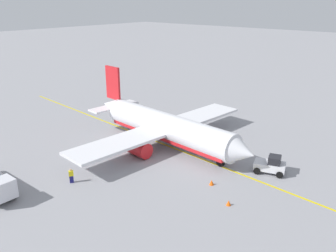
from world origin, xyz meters
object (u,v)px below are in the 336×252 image
Objects in this scene: pushback_tug at (271,165)px; safety_cone_wingtip at (212,182)px; refueling_worker at (71,176)px; airplane at (166,127)px; safety_cone_nose at (229,203)px.

safety_cone_wingtip is at bearing -116.78° from pushback_tug.
pushback_tug reaches higher than safety_cone_wingtip.
refueling_worker is 15.84m from safety_cone_wingtip.
airplane reaches higher than safety_cone_wingtip.
safety_cone_wingtip reaches higher than safety_cone_nose.
pushback_tug is at bearing 63.22° from safety_cone_wingtip.
airplane is 7.37× the size of pushback_tug.
safety_cone_wingtip is (12.31, 9.96, -0.52)m from refueling_worker.
airplane is at bearing -173.27° from pushback_tug.
pushback_tug is 7.17× the size of safety_cone_nose.
safety_cone_wingtip is (11.54, -5.31, -2.38)m from airplane.
airplane is 15.32m from pushback_tug.
airplane reaches higher than refueling_worker.
refueling_worker is at bearing -154.67° from safety_cone_nose.
safety_cone_wingtip is at bearing -24.73° from airplane.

